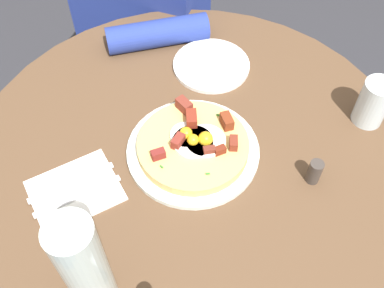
% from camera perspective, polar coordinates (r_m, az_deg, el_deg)
% --- Properties ---
extents(ground_plane, '(6.00, 6.00, 0.00)m').
position_cam_1_polar(ground_plane, '(1.59, -0.08, -15.80)').
color(ground_plane, '#2D2D33').
extents(dining_table, '(0.96, 0.96, 0.71)m').
position_cam_1_polar(dining_table, '(1.10, -0.11, -5.55)').
color(dining_table, brown).
rests_on(dining_table, ground_plane).
extents(person_seated, '(0.48, 0.47, 1.14)m').
position_cam_1_polar(person_seated, '(1.54, -5.93, 13.36)').
color(person_seated, '#2D2D33').
rests_on(person_seated, ground_plane).
extents(pizza_plate, '(0.28, 0.28, 0.01)m').
position_cam_1_polar(pizza_plate, '(0.95, 0.13, -0.84)').
color(pizza_plate, silver).
rests_on(pizza_plate, dining_table).
extents(breakfast_pizza, '(0.23, 0.23, 0.05)m').
position_cam_1_polar(breakfast_pizza, '(0.94, 0.23, 0.05)').
color(breakfast_pizza, '#DDB365').
rests_on(breakfast_pizza, pizza_plate).
extents(bread_plate, '(0.19, 0.19, 0.01)m').
position_cam_1_polar(bread_plate, '(1.13, 2.46, 9.95)').
color(bread_plate, white).
rests_on(bread_plate, dining_table).
extents(napkin, '(0.22, 0.22, 0.00)m').
position_cam_1_polar(napkin, '(0.93, -14.61, -5.74)').
color(napkin, white).
rests_on(napkin, dining_table).
extents(fork, '(0.13, 0.14, 0.00)m').
position_cam_1_polar(fork, '(0.92, -14.28, -6.44)').
color(fork, silver).
rests_on(fork, napkin).
extents(knife, '(0.13, 0.14, 0.00)m').
position_cam_1_polar(knife, '(0.94, -15.04, -4.76)').
color(knife, silver).
rests_on(knife, napkin).
extents(water_glass, '(0.07, 0.07, 0.11)m').
position_cam_1_polar(water_glass, '(1.05, 22.01, 4.88)').
color(water_glass, silver).
rests_on(water_glass, dining_table).
extents(water_bottle, '(0.07, 0.07, 0.24)m').
position_cam_1_polar(water_bottle, '(0.72, -13.51, -14.84)').
color(water_bottle, silver).
rests_on(water_bottle, dining_table).
extents(pepper_shaker, '(0.03, 0.03, 0.06)m').
position_cam_1_polar(pepper_shaker, '(0.93, 15.27, -3.41)').
color(pepper_shaker, '#3F3833').
rests_on(pepper_shaker, dining_table).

